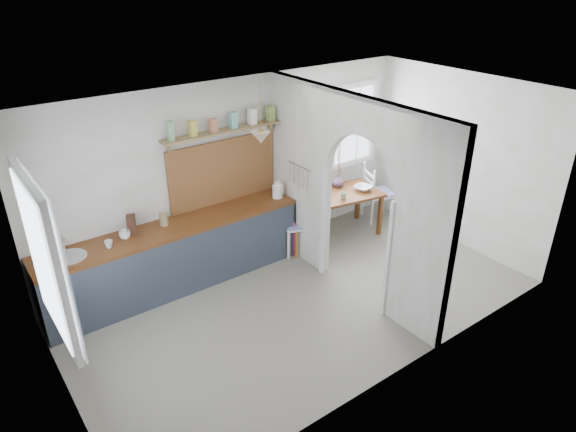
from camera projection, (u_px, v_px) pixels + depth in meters
floor at (304, 301)px, 6.66m from camera, size 5.80×3.20×0.01m
ceiling at (307, 102)px, 5.50m from camera, size 5.80×3.20×0.01m
walls at (305, 211)px, 6.08m from camera, size 5.81×3.21×2.60m
partition at (346, 184)px, 6.42m from camera, size 0.12×3.20×2.60m
kitchen_window at (43, 261)px, 4.40m from camera, size 0.10×1.16×1.50m
nook_window at (334, 129)px, 8.02m from camera, size 1.76×0.10×1.30m
counter at (176, 255)px, 6.81m from camera, size 3.50×0.60×0.90m
sink at (69, 258)px, 5.91m from camera, size 0.40×0.40×0.02m
backsplash at (223, 172)px, 7.08m from camera, size 1.65×0.03×0.90m
shelf at (224, 127)px, 6.73m from camera, size 1.75×0.20×0.21m
pendant_lamp at (261, 138)px, 6.73m from camera, size 0.26×0.26×0.16m
utensil_rail at (300, 166)px, 6.98m from camera, size 0.02×0.50×0.02m
dining_table at (342, 213)px, 8.19m from camera, size 1.25×0.94×0.71m
chair_left at (299, 222)px, 7.59m from camera, size 0.59×0.59×0.98m
chair_right at (379, 192)px, 8.59m from camera, size 0.57×0.57×0.97m
kettle at (277, 190)px, 7.35m from camera, size 0.21×0.18×0.23m
mug_a at (109, 244)px, 6.08m from camera, size 0.13×0.13×0.09m
mug_b at (125, 235)px, 6.28m from camera, size 0.14×0.14×0.11m
knife_block at (132, 225)px, 6.37m from camera, size 0.16×0.18×0.24m
jar at (164, 219)px, 6.58m from camera, size 0.14×0.14×0.18m
towel_magenta at (294, 240)px, 7.55m from camera, size 0.02×0.03×0.53m
towel_orange at (296, 243)px, 7.52m from camera, size 0.02×0.03×0.50m
bowl at (363, 188)px, 8.10m from camera, size 0.33×0.33×0.07m
table_cup at (343, 196)px, 7.80m from camera, size 0.13×0.13×0.10m
plate at (323, 198)px, 7.80m from camera, size 0.18×0.18×0.01m
vase at (338, 181)px, 8.19m from camera, size 0.23×0.23×0.19m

